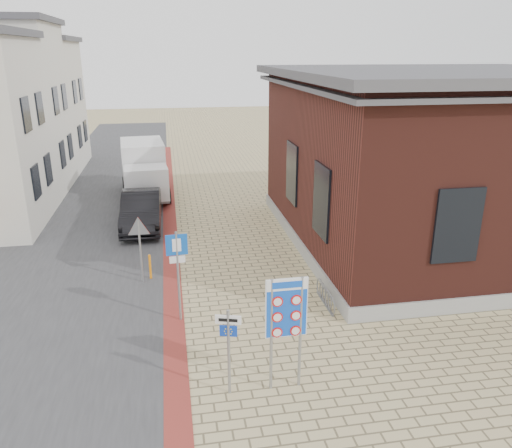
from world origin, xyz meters
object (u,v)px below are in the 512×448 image
object	(u,v)px
essen_sign	(229,340)
bollard	(150,267)
border_sign	(286,310)
sedan	(141,210)
box_truck	(144,169)
parking_sign	(177,260)

from	to	relation	value
essen_sign	bollard	size ratio (longest dim) A/B	2.41
essen_sign	border_sign	bearing A→B (deg)	16.24
sedan	essen_sign	world-z (taller)	essen_sign
box_truck	parking_sign	distance (m)	13.73
border_sign	parking_sign	xyz separation A→B (m)	(-2.30, 3.50, -0.11)
bollard	border_sign	bearing A→B (deg)	-63.66
box_truck	sedan	bearing A→B (deg)	-94.60
essen_sign	parking_sign	world-z (taller)	parking_sign
sedan	border_sign	xyz separation A→B (m)	(3.70, -12.08, 1.22)
sedan	bollard	size ratio (longest dim) A/B	5.34
sedan	essen_sign	xyz separation A→B (m)	(2.40, -12.08, 0.61)
sedan	parking_sign	bearing A→B (deg)	-80.45
parking_sign	bollard	size ratio (longest dim) A/B	3.09
bollard	parking_sign	bearing A→B (deg)	-72.98
parking_sign	sedan	bearing A→B (deg)	95.61
sedan	bollard	bearing A→B (deg)	-84.78
border_sign	parking_sign	size ratio (longest dim) A/B	1.02
border_sign	sedan	bearing A→B (deg)	106.52
bollard	sedan	bearing A→B (deg)	94.94
box_truck	border_sign	world-z (taller)	box_truck
sedan	parking_sign	xyz separation A→B (m)	(1.40, -8.58, 1.11)
border_sign	parking_sign	bearing A→B (deg)	122.80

